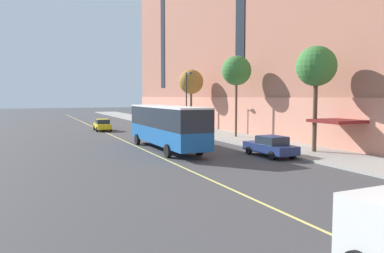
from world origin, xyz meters
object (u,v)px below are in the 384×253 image
Objects in this scene: parked_car_red_1 at (182,128)px; street_tree_mid_block at (316,67)px; street_tree_far_downtown at (191,82)px; city_bus at (166,125)px; street_tree_far_uptown at (236,71)px; parked_car_champagne_0 at (157,123)px; street_lamp at (187,96)px; taxi_cab at (102,125)px; parked_car_silver_2 at (142,120)px; parked_car_navy_4 at (270,146)px.

street_tree_mid_block reaches higher than parked_car_red_1.
street_tree_mid_block is 1.03× the size of street_tree_far_downtown.
street_tree_far_uptown reaches higher than city_bus.
street_tree_far_uptown reaches higher than street_tree_far_downtown.
street_lamp is at bearing -73.79° from parked_car_champagne_0.
street_lamp is (-2.49, -4.41, -1.88)m from street_tree_far_downtown.
taxi_cab is at bearing 169.30° from street_tree_far_downtown.
parked_car_silver_2 is 0.54× the size of street_tree_mid_block.
parked_car_navy_4 is at bearing -99.72° from street_tree_far_downtown.
parked_car_navy_4 is at bearing -108.94° from street_tree_far_uptown.
parked_car_champagne_0 is 0.99× the size of taxi_cab.
street_tree_far_downtown is at bearing 58.30° from parked_car_red_1.
parked_car_champagne_0 is at bearing 90.42° from parked_car_navy_4.
parked_car_silver_2 is 14.23m from street_lamp.
street_tree_mid_block is (4.35, -33.43, 6.00)m from parked_car_silver_2.
parked_car_champagne_0 and parked_car_navy_4 have the same top height.
street_tree_mid_block is 0.95× the size of street_tree_far_uptown.
city_bus is 20.96m from street_tree_far_downtown.
parked_car_silver_2 is at bearing 97.79° from street_lamp.
parked_car_red_1 is 9.90m from street_tree_far_downtown.
street_tree_mid_block reaches higher than street_tree_far_downtown.
parked_car_champagne_0 is 8.85m from parked_car_red_1.
taxi_cab is 12.01m from street_lamp.
parked_car_red_1 is 0.91× the size of parked_car_navy_4.
street_lamp reaches higher than parked_car_navy_4.
taxi_cab is at bearing 178.01° from parked_car_champagne_0.
parked_car_champagne_0 and taxi_cab have the same top height.
parked_car_red_1 is at bearing 90.35° from parked_car_navy_4.
parked_car_navy_4 is 0.56× the size of street_tree_mid_block.
taxi_cab is 0.56× the size of street_tree_far_downtown.
city_bus is 27.64m from parked_car_silver_2.
parked_car_navy_4 is (0.19, -26.18, 0.00)m from parked_car_champagne_0.
taxi_cab is at bearing 106.03° from parked_car_navy_4.
city_bus is at bearing -150.63° from street_tree_far_uptown.
street_lamp is at bearing -35.62° from taxi_cab.
parked_car_red_1 is at bearing 103.75° from street_tree_mid_block.
street_tree_mid_block is at bearing -76.25° from parked_car_red_1.
street_tree_far_uptown is 1.19× the size of street_lamp.
street_lamp is at bearing 85.21° from parked_car_navy_4.
parked_car_silver_2 is at bearing 77.92° from city_bus.
street_lamp is at bearing 60.35° from city_bus.
street_lamp is (1.86, -13.58, 3.82)m from parked_car_silver_2.
parked_car_navy_4 is at bearing -89.66° from parked_car_silver_2.
street_tree_far_downtown is at bearing -10.70° from taxi_cab.
parked_car_navy_4 is at bearing -89.65° from parked_car_red_1.
city_bus is 1.52× the size of street_tree_mid_block.
parked_car_champagne_0 is at bearing -89.97° from parked_car_silver_2.
street_tree_far_downtown is (0.00, 24.27, -0.30)m from street_tree_mid_block.
city_bus is at bearing -106.29° from parked_car_champagne_0.
street_tree_mid_block is at bearing -82.86° from street_lamp.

